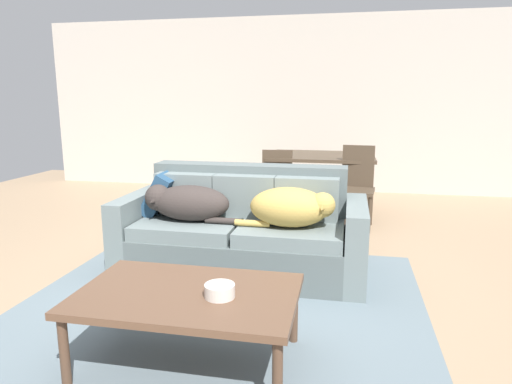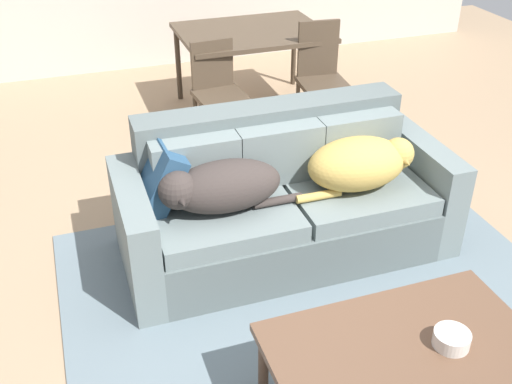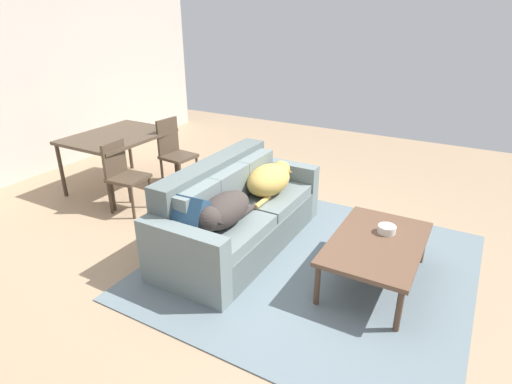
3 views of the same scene
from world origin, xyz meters
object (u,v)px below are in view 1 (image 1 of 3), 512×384
at_px(couch, 243,231).
at_px(dog_on_left_cushion, 186,202).
at_px(dining_chair_near_left, 276,183).
at_px(dog_on_right_cushion, 292,207).
at_px(dining_chair_near_right, 357,183).
at_px(coffee_table, 188,298).
at_px(dining_table, 322,160).
at_px(bowl_on_coffee_table, 220,291).
at_px(throw_pillow_by_left_arm, 161,194).

height_order(couch, dog_on_left_cushion, couch).
distance_m(couch, dining_chair_near_left, 1.61).
height_order(dog_on_right_cushion, dining_chair_near_right, dining_chair_near_right).
bearing_deg(dining_chair_near_right, couch, -115.34).
height_order(coffee_table, dining_table, dining_table).
xyz_separation_m(bowl_on_coffee_table, dining_chair_near_left, (-0.17, 3.08, 0.01)).
relative_size(dog_on_right_cushion, dining_table, 0.60).
height_order(dog_on_left_cushion, bowl_on_coffee_table, dog_on_left_cushion).
distance_m(dog_on_right_cushion, dining_table, 2.34).
height_order(dog_on_right_cushion, coffee_table, dog_on_right_cushion).
bearing_deg(couch, dog_on_left_cushion, -161.62).
height_order(dining_table, dining_chair_near_right, dining_chair_near_right).
xyz_separation_m(couch, dining_chair_near_right, (0.97, 1.59, 0.16)).
bearing_deg(coffee_table, dog_on_right_cushion, 72.06).
bearing_deg(couch, dining_chair_near_right, 59.13).
xyz_separation_m(dog_on_left_cushion, throw_pillow_by_left_arm, (-0.30, 0.20, 0.02)).
height_order(throw_pillow_by_left_arm, coffee_table, throw_pillow_by_left_arm).
distance_m(coffee_table, dining_table, 3.66).
distance_m(dining_table, dining_chair_near_left, 0.78).
relative_size(bowl_on_coffee_table, dining_chair_near_right, 0.17).
relative_size(throw_pillow_by_left_arm, dining_table, 0.29).
height_order(coffee_table, dining_chair_near_left, dining_chair_near_left).
distance_m(dining_table, dining_chair_near_right, 0.75).
height_order(dog_on_left_cushion, dog_on_right_cushion, dog_on_right_cushion).
bearing_deg(dog_on_left_cushion, bowl_on_coffee_table, -63.20).
bearing_deg(dog_on_right_cushion, couch, 159.40).
height_order(couch, bowl_on_coffee_table, couch).
bearing_deg(bowl_on_coffee_table, couch, 98.12).
xyz_separation_m(dining_table, dining_chair_near_right, (0.43, -0.58, -0.18)).
relative_size(couch, dining_table, 1.56).
xyz_separation_m(couch, dog_on_left_cushion, (-0.45, -0.15, 0.27)).
xyz_separation_m(dog_on_right_cushion, dining_chair_near_left, (-0.39, 1.77, -0.14)).
distance_m(throw_pillow_by_left_arm, coffee_table, 1.70).
distance_m(dog_on_left_cushion, bowl_on_coffee_table, 1.49).
relative_size(bowl_on_coffee_table, dining_table, 0.12).
height_order(couch, dog_on_right_cushion, couch).
bearing_deg(dining_table, dining_chair_near_left, -131.08).
bearing_deg(dining_chair_near_left, bowl_on_coffee_table, -91.44).
relative_size(coffee_table, dining_chair_near_left, 1.39).
xyz_separation_m(throw_pillow_by_left_arm, dining_table, (1.28, 2.12, 0.06)).
bearing_deg(bowl_on_coffee_table, dining_chair_near_right, 76.14).
bearing_deg(dog_on_left_cushion, dog_on_right_cushion, -0.87).
bearing_deg(dining_chair_near_left, throw_pillow_by_left_arm, -121.63).
distance_m(bowl_on_coffee_table, dining_chair_near_right, 3.16).
height_order(throw_pillow_by_left_arm, dining_chair_near_right, dining_chair_near_right).
bearing_deg(dining_chair_near_right, throw_pillow_by_left_arm, -132.26).
bearing_deg(dining_chair_near_right, dog_on_right_cushion, -101.02).
height_order(dog_on_right_cushion, bowl_on_coffee_table, dog_on_right_cushion).
relative_size(dog_on_left_cushion, coffee_table, 0.70).
relative_size(couch, coffee_table, 1.72).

